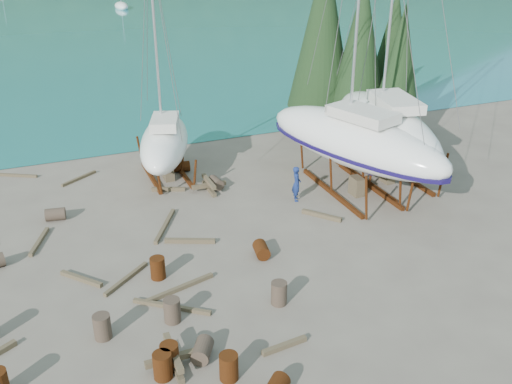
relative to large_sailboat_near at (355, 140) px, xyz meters
name	(u,v)px	position (x,y,z in m)	size (l,w,h in m)	color
ground	(236,278)	(-8.26, -5.25, -2.77)	(600.00, 600.00, 0.00)	#5E544A
cypress_near_right	(361,47)	(4.24, 6.75, 3.02)	(3.60, 3.60, 10.00)	black
cypress_mid_right	(400,66)	(5.74, 4.75, 2.15)	(3.06, 3.06, 8.50)	black
cypress_back_left	(323,28)	(2.74, 8.75, 3.89)	(4.14, 4.14, 11.50)	black
cypress_far_right	(392,50)	(7.24, 7.75, 2.44)	(3.24, 3.24, 9.00)	black
moored_boat_mid	(121,6)	(1.74, 74.75, -2.38)	(2.00, 5.00, 6.05)	white
large_sailboat_near	(355,140)	(0.00, 0.00, 0.00)	(6.45, 11.35, 17.18)	white
large_sailboat_far	(386,128)	(2.36, 0.77, 0.10)	(5.30, 11.50, 17.53)	white
small_sailboat_shore	(165,142)	(-8.31, 5.32, -0.74)	(4.80, 8.06, 12.30)	white
worker	(297,184)	(-3.09, 0.07, -1.87)	(0.65, 0.43, 1.79)	navy
drum_1	(202,350)	(-10.81, -9.07, -2.48)	(0.58, 0.58, 0.88)	#2D2823
drum_3	(229,367)	(-10.35, -10.25, -2.33)	(0.58, 0.58, 0.88)	#5E2B10
drum_4	(182,167)	(-7.37, 5.74, -2.48)	(0.58, 0.58, 0.88)	#5E2B10
drum_5	(172,310)	(-11.21, -6.92, -2.33)	(0.58, 0.58, 0.88)	#2D2823
drum_6	(261,250)	(-6.72, -4.14, -2.48)	(0.58, 0.58, 0.88)	#5E2B10
drum_9	(55,214)	(-14.31, 2.40, -2.48)	(0.58, 0.58, 0.88)	#2D2823
drum_10	(170,356)	(-11.87, -9.13, -2.33)	(0.58, 0.58, 0.88)	#5E2B10
drum_11	(216,183)	(-6.32, 2.94, -2.48)	(0.58, 0.58, 0.88)	#2D2823
drum_13	(163,366)	(-12.17, -9.44, -2.33)	(0.58, 0.58, 0.88)	#5E2B10
drum_14	(158,268)	(-11.04, -4.11, -2.33)	(0.58, 0.58, 0.88)	#5E2B10
drum_16	(102,327)	(-13.56, -6.89, -2.33)	(0.58, 0.58, 0.88)	#2D2823
drum_17	(279,293)	(-7.40, -7.38, -2.33)	(0.58, 0.58, 0.88)	#2D2823
timber_0	(15,175)	(-15.93, 8.49, -2.70)	(0.14, 2.47, 0.14)	brown
timber_1	(322,215)	(-2.79, -2.05, -2.67)	(0.19, 1.97, 0.19)	brown
timber_3	(172,307)	(-11.07, -6.22, -2.69)	(0.15, 2.96, 0.15)	brown
timber_5	(181,288)	(-10.46, -5.21, -2.69)	(0.16, 2.85, 0.16)	brown
timber_6	(168,189)	(-8.70, 3.52, -2.67)	(0.19, 1.71, 0.19)	brown
timber_7	(284,346)	(-8.22, -9.64, -2.68)	(0.17, 1.62, 0.17)	brown
timber_8	(190,241)	(-9.16, -1.99, -2.67)	(0.19, 2.18, 0.19)	brown
timber_9	(79,178)	(-12.79, 6.73, -2.69)	(0.15, 2.27, 0.15)	brown
timber_10	(165,226)	(-9.82, -0.24, -2.69)	(0.16, 3.10, 0.16)	brown
timber_11	(126,279)	(-12.23, -3.83, -2.69)	(0.15, 2.46, 0.15)	brown
timber_12	(81,279)	(-13.84, -3.19, -2.68)	(0.17, 2.00, 0.17)	brown
timber_17	(39,242)	(-15.16, 0.43, -2.69)	(0.16, 2.29, 0.16)	brown
timber_pile_fore	(174,358)	(-11.74, -9.07, -2.47)	(1.80, 1.80, 0.60)	brown
timber_pile_aft	(209,185)	(-6.74, 2.78, -2.47)	(1.80, 1.80, 0.60)	brown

